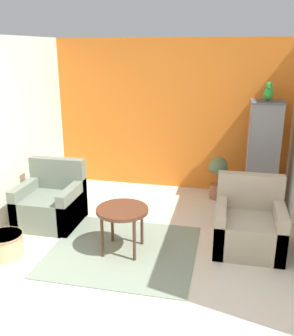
{
  "coord_description": "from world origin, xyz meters",
  "views": [
    {
      "loc": [
        0.94,
        -2.61,
        2.25
      ],
      "look_at": [
        0.0,
        1.66,
        0.84
      ],
      "focal_mm": 40.0,
      "sensor_mm": 36.0,
      "label": 1
    }
  ],
  "objects_px": {
    "armchair_right": "(249,226)",
    "wicker_basket": "(6,244)",
    "potted_plant": "(218,174)",
    "parrot": "(269,92)",
    "coffee_table": "(122,213)",
    "armchair_left": "(51,204)",
    "birdcage": "(262,156)"
  },
  "relations": [
    {
      "from": "coffee_table",
      "to": "armchair_right",
      "type": "height_order",
      "value": "armchair_right"
    },
    {
      "from": "coffee_table",
      "to": "armchair_left",
      "type": "relative_size",
      "value": 0.71
    },
    {
      "from": "armchair_right",
      "to": "wicker_basket",
      "type": "bearing_deg",
      "value": -163.69
    },
    {
      "from": "coffee_table",
      "to": "potted_plant",
      "type": "relative_size",
      "value": 0.88
    },
    {
      "from": "armchair_right",
      "to": "potted_plant",
      "type": "distance_m",
      "value": 1.53
    },
    {
      "from": "armchair_right",
      "to": "parrot",
      "type": "relative_size",
      "value": 3.15
    },
    {
      "from": "coffee_table",
      "to": "parrot",
      "type": "distance_m",
      "value": 2.69
    },
    {
      "from": "potted_plant",
      "to": "parrot",
      "type": "bearing_deg",
      "value": -6.95
    },
    {
      "from": "armchair_left",
      "to": "wicker_basket",
      "type": "bearing_deg",
      "value": -97.76
    },
    {
      "from": "armchair_left",
      "to": "armchair_right",
      "type": "height_order",
      "value": "same"
    },
    {
      "from": "armchair_left",
      "to": "birdcage",
      "type": "relative_size",
      "value": 0.54
    },
    {
      "from": "coffee_table",
      "to": "potted_plant",
      "type": "xyz_separation_m",
      "value": [
        0.99,
        1.86,
        -0.08
      ]
    },
    {
      "from": "armchair_left",
      "to": "armchair_right",
      "type": "xyz_separation_m",
      "value": [
        2.55,
        -0.12,
        0.0
      ]
    },
    {
      "from": "armchair_right",
      "to": "birdcage",
      "type": "height_order",
      "value": "birdcage"
    },
    {
      "from": "parrot",
      "to": "wicker_basket",
      "type": "distance_m",
      "value": 3.91
    },
    {
      "from": "armchair_left",
      "to": "parrot",
      "type": "bearing_deg",
      "value": 24.76
    },
    {
      "from": "wicker_basket",
      "to": "armchair_right",
      "type": "bearing_deg",
      "value": 16.31
    },
    {
      "from": "armchair_left",
      "to": "potted_plant",
      "type": "distance_m",
      "value": 2.53
    },
    {
      "from": "parrot",
      "to": "armchair_left",
      "type": "bearing_deg",
      "value": -155.24
    },
    {
      "from": "potted_plant",
      "to": "wicker_basket",
      "type": "distance_m",
      "value": 3.19
    },
    {
      "from": "armchair_right",
      "to": "parrot",
      "type": "bearing_deg",
      "value": 81.55
    },
    {
      "from": "potted_plant",
      "to": "wicker_basket",
      "type": "bearing_deg",
      "value": -135.1
    },
    {
      "from": "coffee_table",
      "to": "parrot",
      "type": "height_order",
      "value": "parrot"
    },
    {
      "from": "parrot",
      "to": "potted_plant",
      "type": "xyz_separation_m",
      "value": [
        -0.62,
        0.08,
        -1.26
      ]
    },
    {
      "from": "potted_plant",
      "to": "birdcage",
      "type": "bearing_deg",
      "value": -7.15
    },
    {
      "from": "wicker_basket",
      "to": "parrot",
      "type": "bearing_deg",
      "value": 37.06
    },
    {
      "from": "parrot",
      "to": "wicker_basket",
      "type": "relative_size",
      "value": 0.65
    },
    {
      "from": "birdcage",
      "to": "parrot",
      "type": "relative_size",
      "value": 5.88
    },
    {
      "from": "armchair_left",
      "to": "parrot",
      "type": "relative_size",
      "value": 3.15
    },
    {
      "from": "coffee_table",
      "to": "armchair_right",
      "type": "xyz_separation_m",
      "value": [
        1.41,
        0.4,
        -0.2
      ]
    },
    {
      "from": "coffee_table",
      "to": "armchair_left",
      "type": "xyz_separation_m",
      "value": [
        -1.14,
        0.52,
        -0.2
      ]
    },
    {
      "from": "potted_plant",
      "to": "wicker_basket",
      "type": "height_order",
      "value": "potted_plant"
    }
  ]
}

